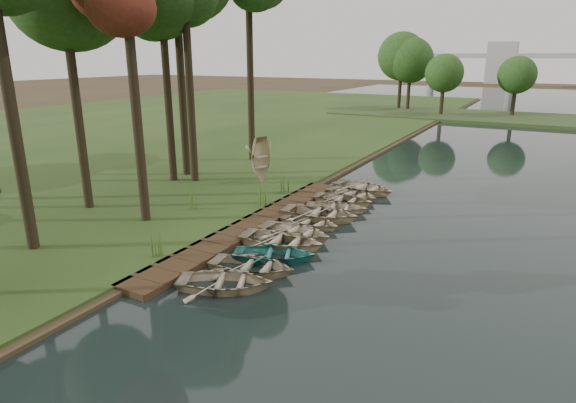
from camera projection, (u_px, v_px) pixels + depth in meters
The scene contains 23 objects.
ground at pixel (283, 233), 22.31m from camera, with size 300.00×300.00×0.00m, color #3D2F1D.
boardwalk at pixel (254, 225), 22.99m from camera, with size 1.60×16.00×0.30m, color #362515.
peninsula at pixel (530, 119), 60.68m from camera, with size 50.00×14.00×0.45m, color #2F421D.
far_trees at pixel (508, 68), 60.40m from camera, with size 45.60×5.60×8.80m.
bridge at pixel (569, 60), 115.64m from camera, with size 95.90×4.00×8.60m.
building_b at pixel (501, 63), 144.89m from camera, with size 8.00×8.00×12.00m, color #A5A5A0.
rowboat_0 at pixel (225, 280), 16.74m from camera, with size 2.42×3.39×0.70m, color tan.
rowboat_1 at pixel (252, 264), 18.05m from camera, with size 2.38×3.33×0.69m, color tan.
rowboat_2 at pixel (274, 252), 19.10m from camera, with size 2.38×3.33×0.69m, color #2A766C.
rowboat_3 at pixel (281, 238), 20.46m from camera, with size 2.69×3.76×0.78m, color tan.
rowboat_4 at pixel (295, 230), 21.51m from camera, with size 2.48×3.47×0.72m, color tan.
rowboat_5 at pixel (310, 220), 22.93m from camera, with size 2.18×3.05×0.63m, color tan.
rowboat_6 at pixel (319, 212), 23.91m from camera, with size 2.81×3.93×0.81m, color tan.
rowboat_7 at pixel (336, 206), 25.04m from camera, with size 2.31×3.23×0.67m, color tan.
rowboat_8 at pixel (342, 198), 26.46m from camera, with size 2.42×3.39×0.70m, color tan.
rowboat_9 at pixel (352, 192), 27.49m from camera, with size 2.38×3.33×0.69m, color tan.
rowboat_10 at pixel (363, 186), 28.64m from camera, with size 2.75×3.85×0.80m, color tan.
stored_rowboat at pixel (261, 178), 29.88m from camera, with size 2.07×2.90×0.60m, color tan.
tree_4 at pixel (162, 6), 27.74m from camera, with size 3.93×3.93×12.23m.
reeds_0 at pixel (159, 243), 18.76m from camera, with size 0.60×0.60×1.15m, color #3F661E.
reeds_1 at pixel (191, 201), 24.60m from camera, with size 0.60×0.60×0.89m, color #3F661E.
reeds_2 at pixel (263, 195), 25.37m from camera, with size 0.60×0.60×1.04m, color #3F661E.
reeds_3 at pixel (283, 183), 27.71m from camera, with size 0.60×0.60×1.09m, color #3F661E.
Camera 1 is at (10.16, -18.30, 7.86)m, focal length 30.00 mm.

